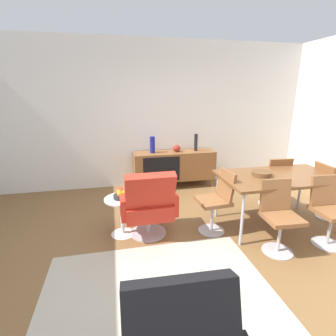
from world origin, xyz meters
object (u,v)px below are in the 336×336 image
(dining_chair_near_window, at_px, (217,199))
(dining_chair_back_right, at_px, (274,179))
(sideboard, at_px, (174,165))
(dining_chair_far_end, at_px, (329,189))
(side_table_round, at_px, (122,212))
(dining_table, at_px, (278,178))
(vase_ceramic_small, at_px, (177,148))
(vase_sculptural_dark, at_px, (152,145))
(lounge_chair_red, at_px, (148,204))
(wooden_bowl_on_table, at_px, (262,174))
(dining_chair_front_left, at_px, (279,214))
(vase_cobalt, at_px, (196,142))
(dining_chair_front_right, at_px, (329,208))
(fruit_bowl, at_px, (121,195))

(dining_chair_near_window, relative_size, dining_chair_back_right, 1.00)
(sideboard, xyz_separation_m, dining_chair_far_end, (1.93, -1.81, 0.03))
(side_table_round, bearing_deg, dining_table, -4.98)
(dining_chair_back_right, bearing_deg, dining_chair_far_end, -45.58)
(sideboard, relative_size, vase_ceramic_small, 10.89)
(vase_sculptural_dark, relative_size, lounge_chair_red, 0.33)
(dining_chair_near_window, xyz_separation_m, dining_chair_back_right, (1.23, 0.55, 0.00))
(wooden_bowl_on_table, relative_size, dining_chair_front_left, 0.30)
(vase_ceramic_small, bearing_deg, dining_chair_back_right, -43.21)
(vase_ceramic_small, height_order, side_table_round, vase_ceramic_small)
(lounge_chair_red, bearing_deg, dining_table, -1.98)
(vase_cobalt, height_order, wooden_bowl_on_table, vase_cobalt)
(dining_chair_front_left, bearing_deg, sideboard, 106.32)
(dining_table, bearing_deg, vase_ceramic_small, 118.68)
(dining_chair_front_left, xyz_separation_m, dining_chair_near_window, (-0.54, 0.56, 0.00))
(vase_cobalt, height_order, dining_chair_near_window, vase_cobalt)
(dining_chair_front_right, xyz_separation_m, dining_chair_back_right, (-0.01, 1.12, 0.00))
(side_table_round, height_order, fruit_bowl, fruit_bowl)
(wooden_bowl_on_table, xyz_separation_m, lounge_chair_red, (-1.57, 0.02, -0.30))
(dining_chair_far_end, distance_m, dining_chair_near_window, 1.78)
(dining_chair_front_left, bearing_deg, lounge_chair_red, 156.95)
(sideboard, xyz_separation_m, dining_chair_front_right, (1.39, -2.37, 0.03))
(sideboard, xyz_separation_m, vase_ceramic_small, (0.05, 0.00, 0.35))
(dining_chair_front_right, distance_m, dining_chair_near_window, 1.36)
(dining_chair_front_left, relative_size, lounge_chair_red, 0.90)
(vase_cobalt, bearing_deg, dining_chair_front_right, -68.13)
(dining_chair_front_left, distance_m, dining_chair_back_right, 1.31)
(vase_cobalt, bearing_deg, dining_chair_far_end, -50.56)
(sideboard, xyz_separation_m, vase_cobalt, (0.44, 0.00, 0.45))
(dining_table, bearing_deg, vase_cobalt, 108.34)
(wooden_bowl_on_table, distance_m, dining_chair_near_window, 0.72)
(dining_chair_front_right, xyz_separation_m, fruit_bowl, (-2.50, 0.74, 0.09))
(dining_table, height_order, fruit_bowl, dining_table)
(vase_cobalt, height_order, lounge_chair_red, vase_cobalt)
(dining_chair_front_right, bearing_deg, vase_ceramic_small, 119.52)
(wooden_bowl_on_table, height_order, fruit_bowl, wooden_bowl_on_table)
(fruit_bowl, bearing_deg, sideboard, 55.87)
(wooden_bowl_on_table, distance_m, dining_chair_far_end, 1.17)
(vase_cobalt, distance_m, vase_ceramic_small, 0.40)
(vase_cobalt, bearing_deg, dining_table, -71.66)
(sideboard, relative_size, dining_chair_back_right, 1.87)
(vase_cobalt, height_order, dining_chair_front_left, vase_cobalt)
(vase_ceramic_small, xyz_separation_m, fruit_bowl, (-1.15, -1.63, -0.23))
(dining_chair_far_end, distance_m, dining_chair_front_left, 1.36)
(side_table_round, bearing_deg, sideboard, 55.84)
(lounge_chair_red, bearing_deg, vase_ceramic_small, 65.14)
(vase_cobalt, distance_m, dining_table, 1.92)
(dining_chair_front_right, relative_size, dining_chair_front_left, 1.00)
(wooden_bowl_on_table, relative_size, dining_chair_far_end, 0.30)
(vase_sculptural_dark, xyz_separation_m, side_table_round, (-0.67, -1.63, -0.56))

